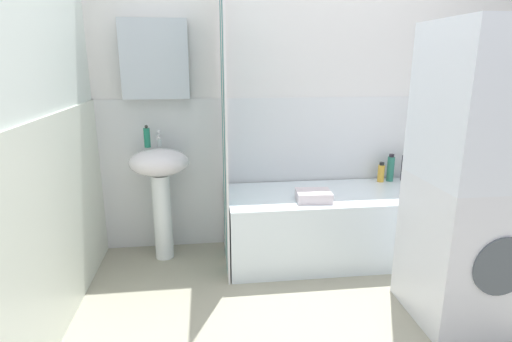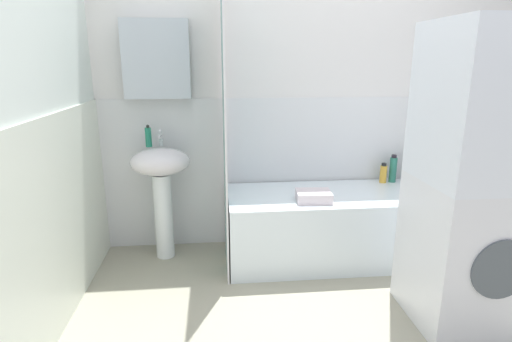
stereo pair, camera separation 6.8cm
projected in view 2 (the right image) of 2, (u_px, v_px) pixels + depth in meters
name	position (u px, v px, depth m)	size (l,w,h in m)	color
ground_plane	(335.00, 333.00, 2.32)	(4.80, 5.60, 0.04)	#A09C87
wall_back_tiled	(289.00, 105.00, 3.23)	(3.60, 0.18, 2.40)	silver
wall_left_tiled	(45.00, 130.00, 2.21)	(0.07, 1.81, 2.40)	silver
sink	(161.00, 179.00, 3.04)	(0.44, 0.34, 0.86)	white
faucet	(160.00, 138.00, 3.04)	(0.03, 0.12, 0.12)	silver
soap_dispenser	(148.00, 137.00, 3.02)	(0.05, 0.05, 0.17)	#1D765A
bathtub	(331.00, 226.00, 3.12)	(1.57, 0.67, 0.52)	white
shower_curtain	(225.00, 132.00, 2.85)	(0.01, 0.67, 2.00)	white
lotion_bottle	(407.00, 168.00, 3.33)	(0.05, 0.05, 0.23)	#231F2C
conditioner_bottle	(393.00, 169.00, 3.32)	(0.06, 0.06, 0.23)	#2A735E
body_wash_bottle	(383.00, 173.00, 3.31)	(0.05, 0.05, 0.16)	gold
towel_folded	(314.00, 196.00, 2.88)	(0.24, 0.19, 0.07)	silver
washer_dryer_stack	(477.00, 181.00, 2.23)	(0.59, 0.58, 1.68)	white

